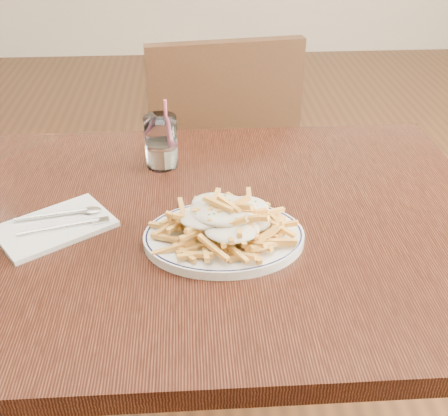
{
  "coord_description": "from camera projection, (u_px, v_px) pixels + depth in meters",
  "views": [
    {
      "loc": [
        0.03,
        -0.88,
        1.33
      ],
      "look_at": [
        0.08,
        -0.08,
        0.82
      ],
      "focal_mm": 45.0,
      "sensor_mm": 36.0,
      "label": 1
    }
  ],
  "objects": [
    {
      "name": "table",
      "position": [
        181.0,
        252.0,
        1.09
      ],
      "size": [
        1.2,
        0.8,
        0.75
      ],
      "color": "black",
      "rests_on": "ground"
    },
    {
      "name": "chair_far",
      "position": [
        219.0,
        160.0,
        1.75
      ],
      "size": [
        0.48,
        0.48,
        0.92
      ],
      "color": "#311D10",
      "rests_on": "ground"
    },
    {
      "name": "fries_plate",
      "position": [
        224.0,
        237.0,
        0.98
      ],
      "size": [
        0.32,
        0.28,
        0.02
      ],
      "color": "white",
      "rests_on": "table"
    },
    {
      "name": "loaded_fries",
      "position": [
        224.0,
        216.0,
        0.96
      ],
      "size": [
        0.23,
        0.19,
        0.07
      ],
      "color": "gold",
      "rests_on": "fries_plate"
    },
    {
      "name": "napkin",
      "position": [
        55.0,
        227.0,
        1.02
      ],
      "size": [
        0.23,
        0.22,
        0.01
      ],
      "primitive_type": "cube",
      "rotation": [
        0.0,
        0.0,
        0.6
      ],
      "color": "silver",
      "rests_on": "table"
    },
    {
      "name": "cutlery",
      "position": [
        55.0,
        222.0,
        1.02
      ],
      "size": [
        0.18,
        0.1,
        0.01
      ],
      "color": "silver",
      "rests_on": "napkin"
    },
    {
      "name": "water_glass",
      "position": [
        161.0,
        145.0,
        1.2
      ],
      "size": [
        0.07,
        0.07,
        0.15
      ],
      "color": "white",
      "rests_on": "table"
    }
  ]
}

